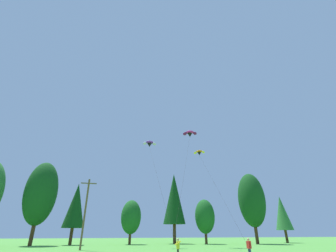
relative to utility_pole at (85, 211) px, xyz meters
name	(u,v)px	position (x,y,z in m)	size (l,w,h in m)	color
treeline_tree_b	(41,193)	(-9.51, 14.35, 4.17)	(5.86, 5.86, 15.02)	#472D19
treeline_tree_c	(76,205)	(-2.96, 15.36, 2.17)	(4.09, 4.09, 11.33)	#472D19
treeline_tree_d	(131,217)	(8.13, 15.40, 0.16)	(4.07, 4.07, 8.41)	#472D19
treeline_tree_e	(174,198)	(17.64, 16.22, 4.29)	(4.83, 4.83, 14.70)	#472D19
treeline_tree_f	(205,216)	(23.60, 13.35, 0.39)	(4.17, 4.17, 8.78)	#472D19
treeline_tree_g	(252,200)	(33.90, 10.91, 3.84)	(5.71, 5.71, 14.47)	#472D19
treeline_tree_h	(282,213)	(44.15, 14.64, 1.54)	(3.87, 3.87, 10.32)	#472D19
utility_pole	(85,211)	(0.00, 0.00, 0.00)	(2.20, 0.26, 9.33)	brown
kite_flyer_near	(178,247)	(9.02, -15.01, -3.93)	(0.61, 0.64, 1.69)	black
kite_flyer_mid	(249,247)	(15.29, -16.01, -3.94)	(0.26, 0.58, 1.69)	navy
parafoil_kite_high_magenta	(190,134)	(17.86, 4.88, 15.52)	(10.63, 20.73, 19.55)	#D12893
parafoil_kite_mid_orange	(199,153)	(18.57, 2.16, 10.70)	(4.50, 19.03, 14.98)	orange
parafoil_kite_far_purple	(150,144)	(9.68, 4.98, 12.65)	(2.65, 20.46, 16.57)	purple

